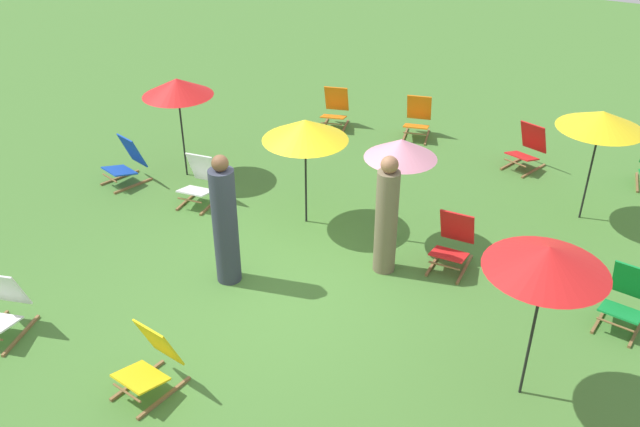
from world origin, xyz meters
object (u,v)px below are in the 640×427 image
at_px(deckchair_9, 528,149).
at_px(deckchair_11, 626,299).
at_px(umbrella_2, 602,120).
at_px(umbrella_3, 177,87).
at_px(person_1, 386,218).
at_px(deckchair_1, 453,243).
at_px(deckchair_3, 200,181).
at_px(deckchair_5, 335,109).
at_px(umbrella_0, 401,149).
at_px(deckchair_7, 418,119).
at_px(deckchair_8, 151,362).
at_px(deckchair_0, 1,308).
at_px(umbrella_4, 548,259).
at_px(person_0, 225,224).
at_px(umbrella_1, 305,130).
at_px(deckchair_4, 126,163).

bearing_deg(deckchair_9, deckchair_11, -42.34).
height_order(umbrella_2, umbrella_3, umbrella_2).
bearing_deg(deckchair_9, person_1, -84.28).
distance_m(deckchair_1, deckchair_3, 4.25).
height_order(deckchair_5, umbrella_0, umbrella_0).
bearing_deg(deckchair_7, deckchair_3, -131.15).
bearing_deg(umbrella_2, deckchair_3, -155.38).
bearing_deg(deckchair_8, deckchair_9, 81.21).
distance_m(deckchair_1, deckchair_7, 4.52).
distance_m(deckchair_0, deckchair_1, 5.91).
height_order(deckchair_7, umbrella_4, umbrella_4).
relative_size(deckchair_0, person_0, 0.46).
relative_size(umbrella_0, umbrella_3, 0.92).
distance_m(umbrella_1, umbrella_2, 4.36).
xyz_separation_m(deckchair_1, deckchair_8, (-2.05, -3.90, 0.00)).
relative_size(deckchair_7, deckchair_11, 1.03).
bearing_deg(umbrella_1, person_1, -19.77).
height_order(deckchair_4, umbrella_1, umbrella_1).
bearing_deg(deckchair_7, deckchair_9, -23.33).
bearing_deg(deckchair_0, umbrella_4, 2.33).
relative_size(deckchair_0, deckchair_1, 1.04).
height_order(deckchair_11, person_0, person_0).
bearing_deg(person_1, umbrella_1, 48.02).
height_order(deckchair_0, deckchair_8, same).
distance_m(umbrella_1, umbrella_4, 4.40).
relative_size(deckchair_7, deckchair_9, 0.99).
bearing_deg(umbrella_3, deckchair_11, -4.00).
height_order(deckchair_0, deckchair_3, same).
distance_m(deckchair_3, person_0, 2.35).
bearing_deg(deckchair_11, deckchair_8, -132.36).
bearing_deg(deckchair_3, deckchair_7, 55.43).
bearing_deg(deckchair_1, deckchair_7, 115.37).
bearing_deg(umbrella_3, umbrella_4, -19.41).
bearing_deg(deckchair_3, deckchair_1, -4.72).
xyz_separation_m(deckchair_9, umbrella_4, (1.42, -5.61, 1.41)).
bearing_deg(deckchair_5, deckchair_11, -48.50).
xyz_separation_m(deckchair_0, umbrella_4, (5.79, 2.11, 1.41)).
distance_m(deckchair_11, person_1, 3.15).
distance_m(deckchair_1, umbrella_4, 2.86).
bearing_deg(person_1, umbrella_4, -143.59).
distance_m(deckchair_8, umbrella_4, 4.30).
relative_size(deckchair_8, umbrella_3, 0.47).
distance_m(umbrella_3, person_0, 3.43).
distance_m(umbrella_2, umbrella_4, 4.25).
bearing_deg(person_1, deckchair_4, 65.40).
bearing_deg(deckchair_4, deckchair_11, 16.16).
bearing_deg(umbrella_4, person_0, 177.98).
xyz_separation_m(deckchair_11, umbrella_0, (-3.26, 0.38, 1.13)).
relative_size(deckchair_1, person_0, 0.44).
bearing_deg(deckchair_11, deckchair_7, 144.06).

